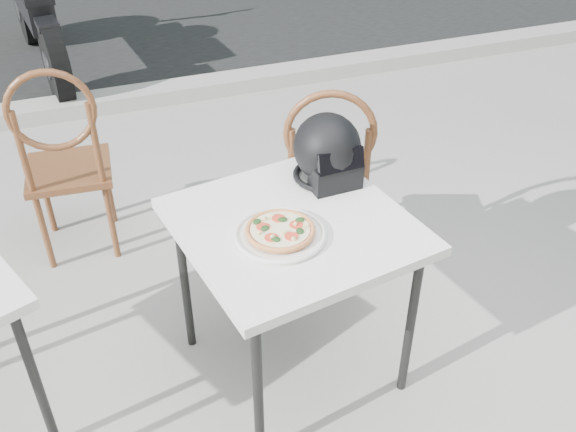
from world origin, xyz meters
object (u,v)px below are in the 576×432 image
object	(u,v)px
plate	(280,235)
cafe_chair_main	(327,177)
helmet	(328,152)
motorcycle	(35,16)
cafe_table_main	(294,237)
cafe_chair_side	(63,154)
pizza	(280,230)

from	to	relation	value
plate	cafe_chair_main	distance (m)	0.77
helmet	motorcycle	distance (m)	3.90
cafe_table_main	cafe_chair_side	xyz separation A→B (m)	(-0.79, 1.18, -0.11)
pizza	helmet	bearing A→B (deg)	44.12
cafe_chair_main	cafe_chair_side	xyz separation A→B (m)	(-1.17, 0.66, 0.00)
cafe_table_main	cafe_chair_side	size ratio (longest dim) A/B	0.86
plate	helmet	world-z (taller)	helmet
cafe_table_main	motorcycle	xyz separation A→B (m)	(-0.83, 3.96, -0.25)
plate	cafe_chair_side	world-z (taller)	cafe_chair_side
cafe_chair_main	motorcycle	size ratio (longest dim) A/B	0.51
pizza	cafe_chair_main	xyz separation A→B (m)	(0.45, 0.59, -0.21)
plate	helmet	xyz separation A→B (m)	(0.33, 0.32, 0.12)
pizza	helmet	world-z (taller)	helmet
plate	cafe_chair_main	xyz separation A→B (m)	(0.45, 0.59, -0.19)
cafe_chair_side	motorcycle	size ratio (longest dim) A/B	0.51
cafe_table_main	motorcycle	world-z (taller)	motorcycle
pizza	cafe_chair_side	xyz separation A→B (m)	(-0.71, 1.25, -0.21)
plate	motorcycle	world-z (taller)	motorcycle
pizza	motorcycle	xyz separation A→B (m)	(-0.75, 4.04, -0.36)
cafe_table_main	cafe_chair_main	size ratio (longest dim) A/B	0.87
cafe_chair_side	plate	bearing A→B (deg)	124.62
plate	motorcycle	size ratio (longest dim) A/B	0.19
pizza	cafe_chair_side	bearing A→B (deg)	119.63
plate	pizza	xyz separation A→B (m)	(0.00, 0.00, 0.02)
cafe_chair_side	cafe_chair_main	bearing A→B (deg)	155.48
cafe_table_main	cafe_chair_side	world-z (taller)	cafe_chair_side
cafe_table_main	pizza	xyz separation A→B (m)	(-0.08, -0.07, 0.10)
plate	helmet	size ratio (longest dim) A/B	1.35
helmet	plate	bearing A→B (deg)	-138.13
helmet	motorcycle	xyz separation A→B (m)	(-1.08, 3.72, -0.45)
helmet	cafe_chair_side	xyz separation A→B (m)	(-1.04, 0.94, -0.31)
cafe_table_main	helmet	xyz separation A→B (m)	(0.24, 0.24, 0.20)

